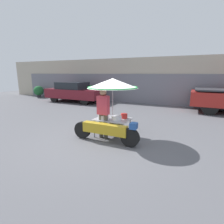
# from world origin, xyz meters

# --- Properties ---
(ground_plane) EXTENTS (36.00, 36.00, 0.00)m
(ground_plane) POSITION_xyz_m (0.00, 0.00, 0.00)
(ground_plane) COLOR #56565B
(shopfront_building) EXTENTS (28.00, 2.06, 3.28)m
(shopfront_building) POSITION_xyz_m (0.00, 8.73, 1.63)
(shopfront_building) COLOR #B2A893
(shopfront_building) RESTS_ON ground
(vendor_motorcycle_cart) EXTENTS (2.28, 1.70, 2.01)m
(vendor_motorcycle_cart) POSITION_xyz_m (0.19, 0.47, 1.51)
(vendor_motorcycle_cart) COLOR black
(vendor_motorcycle_cart) RESTS_ON ground
(vendor_person) EXTENTS (0.38, 0.23, 1.68)m
(vendor_person) POSITION_xyz_m (-0.02, 0.27, 0.95)
(vendor_person) COLOR #4C473D
(vendor_person) RESTS_ON ground
(parked_car) EXTENTS (4.47, 1.82, 1.52)m
(parked_car) POSITION_xyz_m (-5.67, 6.18, 0.79)
(parked_car) COLOR black
(parked_car) RESTS_ON ground
(potted_plant) EXTENTS (0.88, 0.88, 1.05)m
(potted_plant) POSITION_xyz_m (-10.27, 6.93, 0.59)
(potted_plant) COLOR #2D2D33
(potted_plant) RESTS_ON ground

